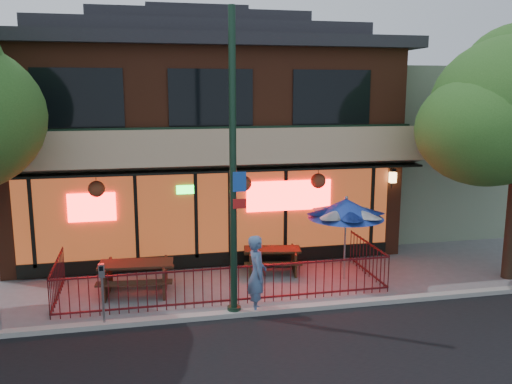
{
  "coord_description": "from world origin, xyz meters",
  "views": [
    {
      "loc": [
        -2.02,
        -12.26,
        5.21
      ],
      "look_at": [
        1.05,
        2.0,
        2.46
      ],
      "focal_mm": 38.0,
      "sensor_mm": 36.0,
      "label": 1
    }
  ],
  "objects_px": {
    "patio_umbrella": "(346,208)",
    "pedestrian": "(257,274)",
    "street_light": "(233,183)",
    "parking_meter_near": "(102,285)",
    "picnic_table_right": "(272,256)",
    "picnic_table_left": "(136,273)"
  },
  "relations": [
    {
      "from": "picnic_table_left",
      "to": "parking_meter_near",
      "type": "height_order",
      "value": "parking_meter_near"
    },
    {
      "from": "picnic_table_right",
      "to": "patio_umbrella",
      "type": "bearing_deg",
      "value": -29.98
    },
    {
      "from": "street_light",
      "to": "parking_meter_near",
      "type": "bearing_deg",
      "value": -178.5
    },
    {
      "from": "picnic_table_left",
      "to": "picnic_table_right",
      "type": "bearing_deg",
      "value": 12.43
    },
    {
      "from": "street_light",
      "to": "pedestrian",
      "type": "xyz_separation_m",
      "value": [
        0.56,
        0.05,
        -2.21
      ]
    },
    {
      "from": "street_light",
      "to": "picnic_table_right",
      "type": "relative_size",
      "value": 3.81
    },
    {
      "from": "street_light",
      "to": "parking_meter_near",
      "type": "xyz_separation_m",
      "value": [
        -2.96,
        -0.08,
        -2.15
      ]
    },
    {
      "from": "picnic_table_left",
      "to": "picnic_table_right",
      "type": "relative_size",
      "value": 1.1
    },
    {
      "from": "street_light",
      "to": "picnic_table_right",
      "type": "height_order",
      "value": "street_light"
    },
    {
      "from": "street_light",
      "to": "parking_meter_near",
      "type": "height_order",
      "value": "street_light"
    },
    {
      "from": "picnic_table_right",
      "to": "parking_meter_near",
      "type": "height_order",
      "value": "parking_meter_near"
    },
    {
      "from": "street_light",
      "to": "parking_meter_near",
      "type": "distance_m",
      "value": 3.66
    },
    {
      "from": "street_light",
      "to": "pedestrian",
      "type": "distance_m",
      "value": 2.28
    },
    {
      "from": "patio_umbrella",
      "to": "parking_meter_near",
      "type": "height_order",
      "value": "patio_umbrella"
    },
    {
      "from": "picnic_table_left",
      "to": "picnic_table_right",
      "type": "distance_m",
      "value": 3.95
    },
    {
      "from": "pedestrian",
      "to": "picnic_table_right",
      "type": "bearing_deg",
      "value": -15.27
    },
    {
      "from": "picnic_table_left",
      "to": "patio_umbrella",
      "type": "bearing_deg",
      "value": -1.98
    },
    {
      "from": "patio_umbrella",
      "to": "pedestrian",
      "type": "height_order",
      "value": "patio_umbrella"
    },
    {
      "from": "patio_umbrella",
      "to": "pedestrian",
      "type": "distance_m",
      "value": 3.5
    },
    {
      "from": "picnic_table_left",
      "to": "parking_meter_near",
      "type": "relative_size",
      "value": 1.37
    },
    {
      "from": "street_light",
      "to": "patio_umbrella",
      "type": "relative_size",
      "value": 2.95
    },
    {
      "from": "picnic_table_right",
      "to": "pedestrian",
      "type": "height_order",
      "value": "pedestrian"
    }
  ]
}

